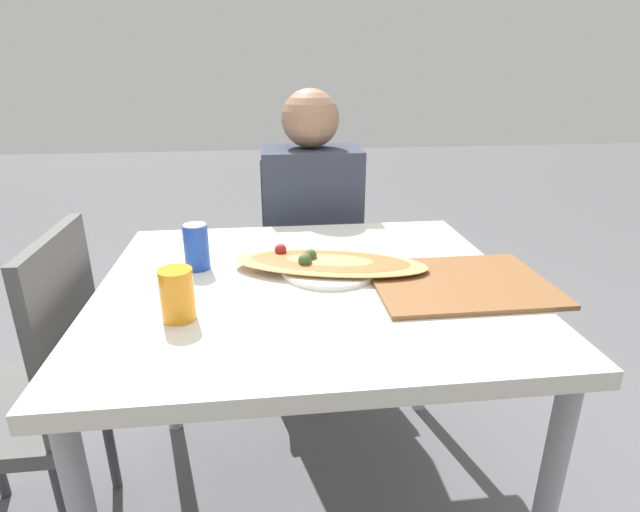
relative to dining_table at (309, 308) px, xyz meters
name	(u,v)px	position (x,y,z in m)	size (l,w,h in m)	color
ground_plane	(311,504)	(0.00, 0.00, -0.68)	(14.00, 14.00, 0.00)	#59595B
dining_table	(309,308)	(0.00, 0.00, 0.00)	(1.05, 0.94, 0.76)	silver
chair_far_seated	(309,257)	(0.08, 0.80, -0.17)	(0.40, 0.40, 0.91)	#4C4C4C
chair_side_left	(31,387)	(-0.71, -0.02, -0.17)	(0.40, 0.40, 0.91)	#4C4C4C
person_seated	(311,220)	(0.08, 0.69, 0.03)	(0.37, 0.29, 1.20)	#2D2D38
pizza_main	(328,264)	(0.06, 0.06, 0.10)	(0.55, 0.31, 0.06)	white
soda_can	(196,247)	(-0.29, 0.12, 0.14)	(0.07, 0.07, 0.12)	#1E47B2
drink_glass	(177,295)	(-0.30, -0.17, 0.14)	(0.07, 0.07, 0.12)	orange
serving_tray	(460,283)	(0.37, -0.07, 0.08)	(0.43, 0.33, 0.01)	brown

